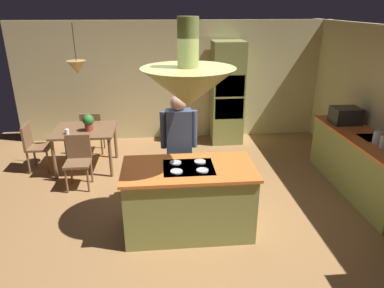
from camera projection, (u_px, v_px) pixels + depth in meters
The scene contains 17 objects.
ground at pixel (188, 220), 4.97m from camera, with size 8.16×8.16×0.00m, color #9E7042.
wall_back at pixel (174, 81), 7.69m from camera, with size 6.80×0.10×2.55m, color beige.
kitchen_island at pixel (189, 199), 4.61m from camera, with size 1.69×0.89×0.94m.
counter_run_right at pixel (362, 164), 5.60m from camera, with size 0.73×2.41×0.92m.
oven_tower at pixel (227, 93), 7.48m from camera, with size 0.66×0.62×2.16m.
dining_table at pixel (85, 134), 6.34m from camera, with size 1.07×0.94×0.76m.
person_at_island at pixel (179, 143), 5.08m from camera, with size 0.53×0.23×1.69m.
range_hood at pixel (188, 85), 4.06m from camera, with size 1.10×1.10×1.00m.
pendant_light_over_table at pixel (77, 67), 5.89m from camera, with size 0.32×0.32×0.82m.
chair_facing_island at pixel (78, 158), 5.76m from camera, with size 0.40×0.40×0.87m.
chair_by_back_wall at pixel (92, 130), 7.04m from camera, with size 0.40×0.40×0.87m.
chair_at_corner at pixel (34, 144), 6.32m from camera, with size 0.40×0.40×0.87m.
potted_plant_on_table at pixel (88, 122), 6.16m from camera, with size 0.20×0.20×0.30m.
cup_on_table at pixel (67, 132), 6.04m from camera, with size 0.07×0.07×0.09m, color white.
canister_sugar at pixel (384, 142), 5.01m from camera, with size 0.12×0.12×0.19m, color silver.
canister_tea at pixel (377, 137), 5.18m from camera, with size 0.11×0.11×0.18m, color silver.
microwave_on_counter at pixel (346, 116), 6.04m from camera, with size 0.46×0.36×0.28m, color #232326.
Camera 1 is at (-0.33, -4.21, 2.84)m, focal length 32.88 mm.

